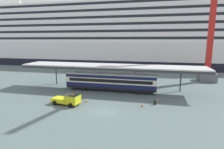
% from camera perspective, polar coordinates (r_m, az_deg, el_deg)
% --- Properties ---
extents(ground_plane, '(400.00, 400.00, 0.00)m').
position_cam_1_polar(ground_plane, '(30.29, -2.73, -11.36)').
color(ground_plane, '#526263').
extents(cruise_ship, '(149.03, 25.87, 35.73)m').
position_cam_1_polar(cruise_ship, '(87.74, -3.67, 11.15)').
color(cruise_ship, black).
rests_on(cruise_ship, ground).
extents(platform_canopy, '(40.75, 6.47, 5.81)m').
position_cam_1_polar(platform_canopy, '(40.99, -0.35, 2.59)').
color(platform_canopy, silver).
rests_on(platform_canopy, ground).
extents(train_carriage, '(20.18, 2.81, 4.11)m').
position_cam_1_polar(train_carriage, '(41.20, -0.48, -2.03)').
color(train_carriage, black).
rests_on(train_carriage, ground).
extents(service_truck, '(5.45, 2.86, 2.02)m').
position_cam_1_polar(service_truck, '(33.71, -13.39, -7.54)').
color(service_truck, yellow).
rests_on(service_truck, ground).
extents(traffic_cone_near, '(0.36, 0.36, 0.68)m').
position_cam_1_polar(traffic_cone_near, '(34.72, -8.06, -7.95)').
color(traffic_cone_near, black).
rests_on(traffic_cone_near, ground).
extents(traffic_cone_mid, '(0.36, 0.36, 0.78)m').
position_cam_1_polar(traffic_cone_mid, '(32.49, 9.32, -9.21)').
color(traffic_cone_mid, black).
rests_on(traffic_cone_mid, ground).
extents(traffic_cone_far, '(0.36, 0.36, 0.77)m').
position_cam_1_polar(traffic_cone_far, '(35.34, 13.92, -7.75)').
color(traffic_cone_far, black).
rests_on(traffic_cone_far, ground).
extents(dockside_crane, '(19.85, 4.40, 55.52)m').
position_cam_1_polar(dockside_crane, '(57.44, 29.92, 15.00)').
color(dockside_crane, '#595960').
rests_on(dockside_crane, ground).
extents(quay_bollard, '(0.48, 0.48, 0.96)m').
position_cam_1_polar(quay_bollard, '(33.94, 13.16, -8.25)').
color(quay_bollard, black).
rests_on(quay_bollard, ground).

